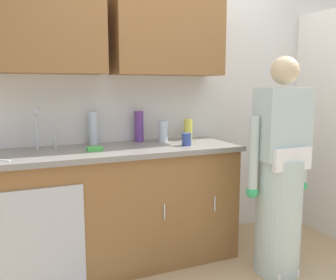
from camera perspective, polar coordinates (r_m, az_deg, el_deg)
name	(u,v)px	position (r m, az deg, el deg)	size (l,w,h in m)	color
kitchen_wall_with_uppers	(151,78)	(3.16, -2.70, 9.70)	(4.80, 0.44, 2.70)	silver
counter_cabinet	(116,209)	(2.91, -8.28, -10.80)	(1.90, 0.62, 0.90)	brown
countertop	(115,151)	(2.80, -8.43, -1.66)	(1.96, 0.66, 0.04)	gray
sink	(45,155)	(2.72, -18.92, -2.19)	(0.50, 0.36, 0.35)	#B7BABF
person_at_sink	(280,184)	(2.82, 17.24, -6.62)	(0.55, 0.34, 1.62)	white
bottle_dish_liquid	(188,129)	(3.20, 3.19, 1.71)	(0.08, 0.08, 0.18)	#D8D14C
bottle_water_short	(163,131)	(3.06, -0.82, 1.39)	(0.08, 0.08, 0.18)	silver
bottle_water_tall	(93,128)	(2.97, -11.73, 1.86)	(0.07, 0.07, 0.27)	silver
bottle_cleaner_spray	(139,126)	(3.07, -4.61, 2.16)	(0.08, 0.08, 0.26)	#66388C
cup_by_sink	(187,139)	(2.88, 2.96, 0.12)	(0.08, 0.08, 0.10)	#33478C
sponge	(95,149)	(2.69, -11.51, -1.38)	(0.11, 0.07, 0.03)	#4CBF4C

